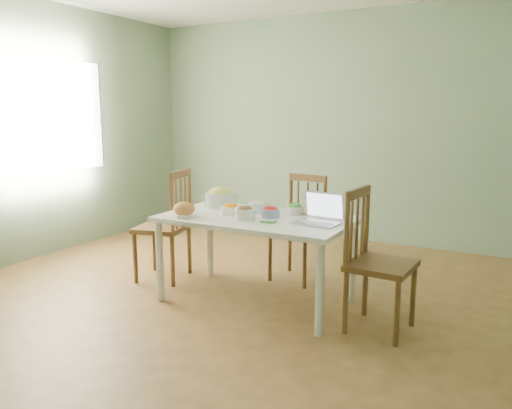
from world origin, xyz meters
The scene contains 19 objects.
floor centered at (0.00, 0.00, 0.00)m, with size 5.00×5.00×0.00m, color brown.
wall_back centered at (0.00, 2.50, 1.35)m, with size 5.00×0.00×2.70m, color gray.
wall_left centered at (-2.50, 0.00, 1.35)m, with size 0.00×5.00×2.70m, color gray.
window_left centered at (-2.48, 0.30, 1.50)m, with size 0.04×1.60×1.20m, color white.
dining_table centered at (0.18, 0.12, 0.36)m, with size 1.52×0.85×0.71m, color white, non-canonical shape.
chair_far centered at (0.25, 0.78, 0.48)m, with size 0.43×0.41×0.97m, color #4D371E, non-canonical shape.
chair_left centered at (-0.87, 0.22, 0.51)m, with size 0.45×0.43×1.02m, color #4D371E, non-canonical shape.
chair_right centered at (1.21, 0.06, 0.50)m, with size 0.45×0.42×1.01m, color #4D371E, non-canonical shape.
bread_boule centered at (-0.35, -0.13, 0.77)m, with size 0.18×0.18×0.11m, color #CB8640.
butter_stick centered at (-0.28, -0.23, 0.72)m, with size 0.10×0.03×0.03m, color beige.
bowl_squash centered at (-0.31, 0.37, 0.80)m, with size 0.30×0.30×0.17m, color #CBBE61, non-canonical shape.
bowl_carrot centered at (-0.05, 0.10, 0.76)m, with size 0.16×0.16×0.09m, color orange, non-canonical shape.
bowl_onion centered at (0.09, 0.29, 0.76)m, with size 0.17×0.17×0.09m, color silver, non-canonical shape.
bowl_mushroom centered at (0.14, 0.00, 0.76)m, with size 0.16×0.16×0.10m, color #48241A, non-canonical shape.
bowl_redpep centered at (0.29, 0.15, 0.76)m, with size 0.15×0.15×0.09m, color red, non-canonical shape.
bowl_broccoli centered at (0.40, 0.37, 0.76)m, with size 0.14×0.14×0.09m, color #236622, non-canonical shape.
flatbread centered at (0.43, 0.44, 0.72)m, with size 0.21×0.21×0.02m, color #CEB493.
basil_bunch centered at (0.35, -0.01, 0.72)m, with size 0.17×0.17×0.02m, color #1F711C, non-canonical shape.
laptop centered at (0.70, 0.11, 0.82)m, with size 0.32×0.27×0.23m, color silver, non-canonical shape.
Camera 1 is at (2.04, -3.30, 1.53)m, focal length 34.86 mm.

